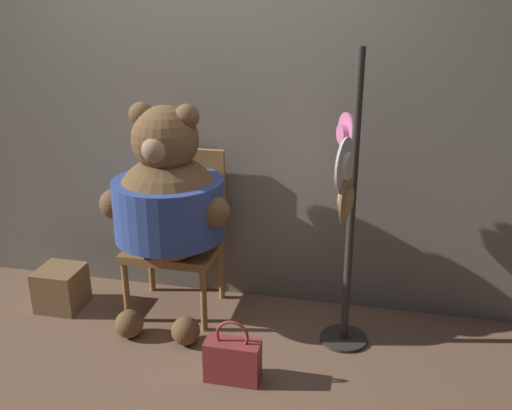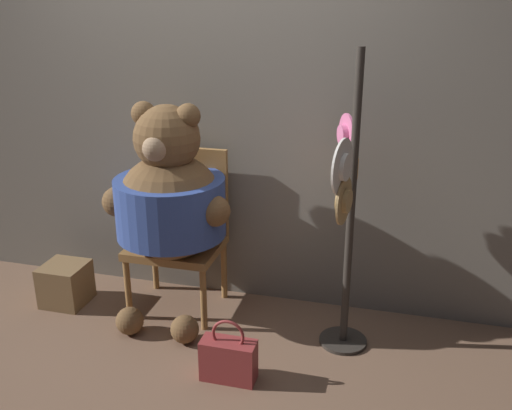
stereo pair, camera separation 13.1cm
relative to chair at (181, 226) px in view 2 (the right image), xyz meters
The scene contains 7 objects.
ground_plane 0.77m from the chair, 70.22° to the right, with size 14.00×14.00×0.00m, color brown.
wall_back 0.87m from the chair, 53.03° to the left, with size 8.00×0.10×2.71m.
chair is the anchor object (origin of this frame).
teddy_bear 0.29m from the chair, 86.37° to the right, with size 0.80×0.71×1.36m.
hat_display_rack 1.15m from the chair, 12.20° to the right, with size 0.28×0.58×1.70m.
handbag_on_ground 0.99m from the chair, 53.09° to the right, with size 0.29×0.13×0.36m.
wooden_crate 0.88m from the chair, 163.36° to the right, with size 0.27×0.27×0.27m.
Camera 2 is at (1.14, -2.62, 1.94)m, focal length 40.00 mm.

